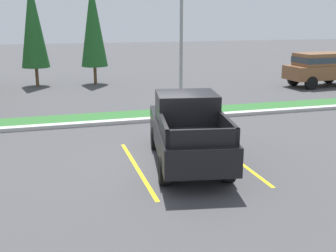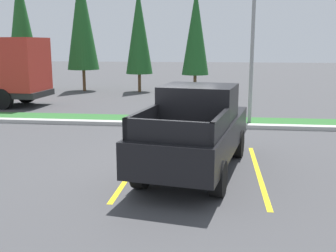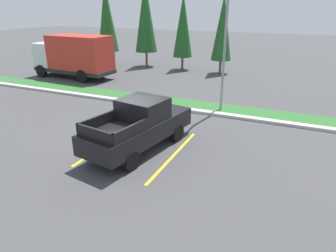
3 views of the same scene
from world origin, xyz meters
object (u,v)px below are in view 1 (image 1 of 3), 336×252
object	(u,v)px
street_light	(182,18)
cypress_tree_right_inner	(93,24)
cypress_tree_center	(33,23)
suv_distant	(321,67)
pickup_truck_main	(188,130)

from	to	relation	value
street_light	cypress_tree_right_inner	xyz separation A→B (m)	(-2.71, 10.01, -0.37)
cypress_tree_center	cypress_tree_right_inner	xyz separation A→B (m)	(3.64, -0.22, -0.06)
cypress_tree_center	suv_distant	bearing A→B (deg)	-16.30
pickup_truck_main	cypress_tree_right_inner	xyz separation A→B (m)	(-0.94, 16.10, 2.80)
pickup_truck_main	cypress_tree_center	size ratio (longest dim) A/B	0.83
suv_distant	cypress_tree_center	bearing A→B (deg)	163.70
street_light	cypress_tree_center	world-z (taller)	street_light
cypress_tree_right_inner	pickup_truck_main	bearing A→B (deg)	-86.67
pickup_truck_main	cypress_tree_center	xyz separation A→B (m)	(-4.57, 16.32, 2.86)
cypress_tree_center	pickup_truck_main	bearing A→B (deg)	-74.34
street_light	cypress_tree_center	distance (m)	12.05
pickup_truck_main	suv_distant	world-z (taller)	same
pickup_truck_main	cypress_tree_center	bearing A→B (deg)	105.66
pickup_truck_main	suv_distant	xyz separation A→B (m)	(12.62, 11.29, 0.20)
cypress_tree_center	cypress_tree_right_inner	distance (m)	3.65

